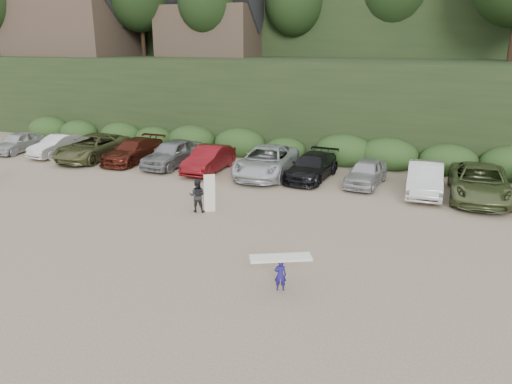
% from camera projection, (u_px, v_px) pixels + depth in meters
% --- Properties ---
extents(ground, '(120.00, 120.00, 0.00)m').
position_uv_depth(ground, '(224.00, 247.00, 18.54)').
color(ground, tan).
rests_on(ground, ground).
extents(parked_cars, '(34.24, 6.29, 1.63)m').
position_uv_depth(parked_cars, '(257.00, 162.00, 28.06)').
color(parked_cars, silver).
rests_on(parked_cars, ground).
extents(child_surfer, '(1.91, 1.33, 1.12)m').
position_uv_depth(child_surfer, '(280.00, 267.00, 15.15)').
color(child_surfer, navy).
rests_on(child_surfer, ground).
extents(adult_surfer, '(1.24, 0.74, 1.76)m').
position_uv_depth(adult_surfer, '(198.00, 195.00, 22.12)').
color(adult_surfer, black).
rests_on(adult_surfer, ground).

